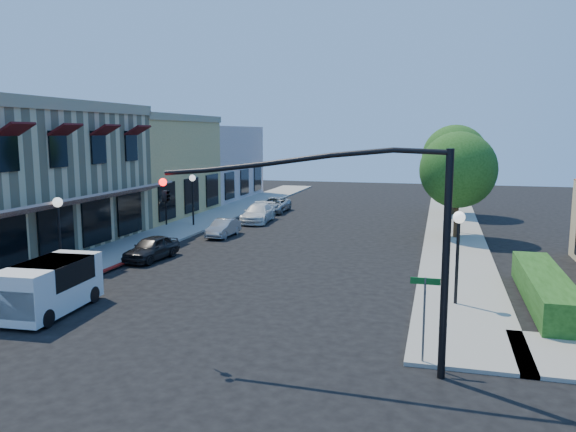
% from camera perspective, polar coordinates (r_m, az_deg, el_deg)
% --- Properties ---
extents(ground, '(120.00, 120.00, 0.00)m').
position_cam_1_polar(ground, '(16.47, -14.86, -14.65)').
color(ground, black).
rests_on(ground, ground).
extents(sidewalk_left, '(3.50, 50.00, 0.12)m').
position_cam_1_polar(sidewalk_left, '(43.78, -7.14, 0.06)').
color(sidewalk_left, '#99968B').
rests_on(sidewalk_left, ground).
extents(sidewalk_right, '(3.50, 50.00, 0.12)m').
position_cam_1_polar(sidewalk_right, '(40.55, 16.40, -0.88)').
color(sidewalk_right, '#99968B').
rests_on(sidewalk_right, ground).
extents(curb_red_strip, '(0.25, 10.00, 0.06)m').
position_cam_1_polar(curb_red_strip, '(26.44, -19.19, -6.01)').
color(curb_red_strip, maroon).
rests_on(curb_red_strip, ground).
extents(yellow_stucco_building, '(10.00, 12.00, 7.60)m').
position_cam_1_polar(yellow_stucco_building, '(45.53, -15.62, 4.87)').
color(yellow_stucco_building, tan).
rests_on(yellow_stucco_building, ground).
extents(pink_stucco_building, '(10.00, 12.00, 7.00)m').
position_cam_1_polar(pink_stucco_building, '(56.17, -9.33, 5.38)').
color(pink_stucco_building, tan).
rests_on(pink_stucco_building, ground).
extents(hedge, '(1.40, 8.00, 1.10)m').
position_cam_1_polar(hedge, '(23.28, 24.54, -8.26)').
color(hedge, '#1B4413').
rests_on(hedge, ground).
extents(street_tree_a, '(4.56, 4.56, 6.48)m').
position_cam_1_polar(street_tree_a, '(35.12, 16.90, 4.50)').
color(street_tree_a, '#2F2013').
rests_on(street_tree_a, ground).
extents(street_tree_b, '(4.94, 4.94, 7.02)m').
position_cam_1_polar(street_tree_b, '(45.09, 16.59, 5.75)').
color(street_tree_b, '#2F2013').
rests_on(street_tree_b, ground).
extents(signal_mast_arm, '(8.01, 0.39, 6.00)m').
position_cam_1_polar(signal_mast_arm, '(14.84, 7.58, -0.53)').
color(signal_mast_arm, black).
rests_on(signal_mast_arm, ground).
extents(street_name_sign, '(0.80, 0.06, 2.50)m').
position_cam_1_polar(street_name_sign, '(15.95, 13.69, -8.89)').
color(street_name_sign, '#595B5E').
rests_on(street_name_sign, ground).
extents(lamppost_left_near, '(0.44, 0.44, 3.57)m').
position_cam_1_polar(lamppost_left_near, '(26.85, -22.30, -0.00)').
color(lamppost_left_near, black).
rests_on(lamppost_left_near, ground).
extents(lamppost_left_far, '(0.44, 0.44, 3.57)m').
position_cam_1_polar(lamppost_left_far, '(38.81, -9.67, 2.92)').
color(lamppost_left_far, black).
rests_on(lamppost_left_far, ground).
extents(lamppost_right_near, '(0.44, 0.44, 3.57)m').
position_cam_1_polar(lamppost_right_near, '(21.37, 16.92, -1.76)').
color(lamppost_right_near, black).
rests_on(lamppost_right_near, ground).
extents(lamppost_right_far, '(0.44, 0.44, 3.57)m').
position_cam_1_polar(lamppost_right_far, '(37.23, 16.26, 2.47)').
color(lamppost_right_far, black).
rests_on(lamppost_right_far, ground).
extents(white_van, '(2.08, 4.28, 1.85)m').
position_cam_1_polar(white_van, '(21.77, -23.15, -6.38)').
color(white_van, silver).
rests_on(white_van, ground).
extents(parked_car_a, '(1.76, 3.68, 1.22)m').
position_cam_1_polar(parked_car_a, '(29.25, -13.70, -3.19)').
color(parked_car_a, black).
rests_on(parked_car_a, ground).
extents(parked_car_b, '(1.22, 3.29, 1.07)m').
position_cam_1_polar(parked_car_b, '(35.03, -6.60, -1.23)').
color(parked_car_b, '#939598').
rests_on(parked_car_b, ground).
extents(parked_car_c, '(2.10, 4.58, 1.30)m').
position_cam_1_polar(parked_car_c, '(40.48, -3.05, 0.28)').
color(parked_car_c, silver).
rests_on(parked_car_c, ground).
extents(parked_car_d, '(2.10, 4.41, 1.21)m').
position_cam_1_polar(parked_car_d, '(45.54, -1.43, 1.14)').
color(parked_car_d, '#A2A5A7').
rests_on(parked_car_d, ground).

